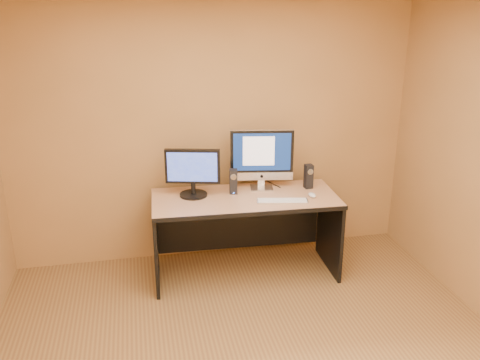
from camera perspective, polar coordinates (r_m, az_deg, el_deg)
The scene contains 10 objects.
walls at distance 3.16m, azimuth 2.69°, elevation -3.17°, with size 4.00×4.00×2.60m, color #9E713F, non-canonical shape.
desk at distance 4.87m, azimuth 0.58°, elevation -6.29°, with size 1.72×0.75×0.79m, color tan, non-canonical shape.
imac at distance 4.84m, azimuth 2.49°, elevation 2.34°, with size 0.61×0.23×0.59m, color #B7B6BB, non-canonical shape.
second_monitor at distance 4.69m, azimuth -5.33°, elevation 0.80°, with size 0.52×0.26×0.45m, color black, non-canonical shape.
speaker_left at distance 4.77m, azimuth -0.75°, elevation -0.16°, with size 0.07×0.08×0.24m, color black, non-canonical shape.
speaker_right at distance 4.95m, azimuth 7.70°, elevation 0.41°, with size 0.07×0.08×0.24m, color black, non-canonical shape.
keyboard at distance 4.62m, azimuth 4.79°, elevation -2.34°, with size 0.46×0.12×0.02m, color silver.
mouse at distance 4.76m, azimuth 8.10°, elevation -1.67°, with size 0.06×0.11×0.04m, color silver.
cable_a at distance 5.05m, azimuth 3.76°, elevation -0.46°, with size 0.01×0.01×0.24m, color black.
cable_b at distance 5.02m, azimuth 2.64°, elevation -0.53°, with size 0.01×0.01×0.19m, color black.
Camera 1 is at (-0.74, -2.82, 2.51)m, focal length 38.00 mm.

